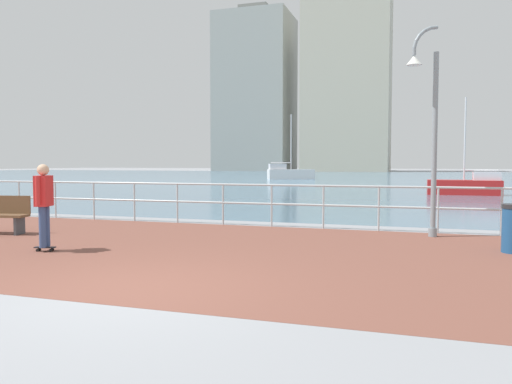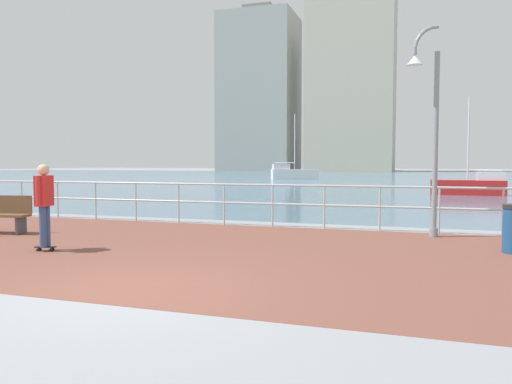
% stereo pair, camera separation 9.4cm
% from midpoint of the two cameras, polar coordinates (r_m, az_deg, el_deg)
% --- Properties ---
extents(ground, '(220.00, 220.00, 0.00)m').
position_cam_midpoint_polar(ground, '(45.89, 13.58, 1.13)').
color(ground, gray).
extents(brick_paving, '(28.00, 7.66, 0.01)m').
position_cam_midpoint_polar(brick_paving, '(9.71, -4.16, -6.77)').
color(brick_paving, brown).
rests_on(brick_paving, ground).
extents(harbor_water, '(180.00, 88.00, 0.00)m').
position_cam_midpoint_polar(harbor_water, '(57.82, 14.53, 1.56)').
color(harbor_water, slate).
rests_on(harbor_water, ground).
extents(waterfront_railing, '(25.25, 0.06, 1.15)m').
position_cam_midpoint_polar(waterfront_railing, '(13.22, 2.13, -0.63)').
color(waterfront_railing, '#B2BCC1').
rests_on(waterfront_railing, ground).
extents(lamppost, '(0.76, 0.53, 4.83)m').
position_cam_midpoint_polar(lamppost, '(12.04, 19.57, 7.75)').
color(lamppost, gray).
rests_on(lamppost, ground).
extents(skateboarder, '(0.41, 0.55, 1.69)m').
position_cam_midpoint_polar(skateboarder, '(10.35, -23.06, -0.77)').
color(skateboarder, black).
rests_on(skateboarder, ground).
extents(sailboat_ivory, '(5.07, 3.52, 6.89)m').
position_cam_midpoint_polar(sailboat_ivory, '(52.80, 4.34, 2.21)').
color(sailboat_ivory, white).
rests_on(sailboat_ivory, ground).
extents(sailboat_teal, '(3.73, 1.18, 5.23)m').
position_cam_midpoint_polar(sailboat_teal, '(28.82, 23.60, 0.67)').
color(sailboat_teal, '#B21E1E').
rests_on(sailboat_teal, ground).
extents(tower_beige, '(16.20, 13.71, 36.46)m').
position_cam_midpoint_polar(tower_beige, '(112.83, 0.44, 11.35)').
color(tower_beige, '#939993').
rests_on(tower_beige, ground).
extents(tower_steel, '(17.09, 13.95, 38.31)m').
position_cam_midpoint_polar(tower_steel, '(105.28, 11.05, 12.38)').
color(tower_steel, '#B2AD99').
rests_on(tower_steel, ground).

